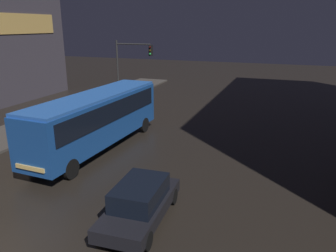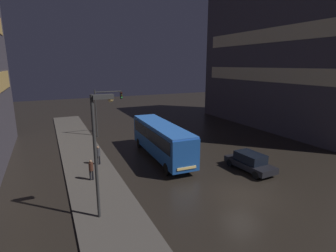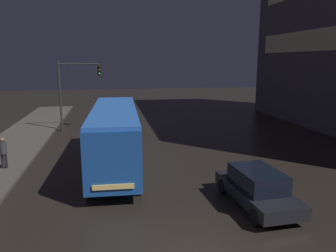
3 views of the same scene
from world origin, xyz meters
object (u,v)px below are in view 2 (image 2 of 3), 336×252
at_px(pedestrian_mid, 98,154).
at_px(pedestrian_near, 91,168).
at_px(bus_near, 161,137).
at_px(traffic_light_main, 106,104).
at_px(street_lamp_sidewalk, 99,138).
at_px(car_taxi, 250,162).

bearing_deg(pedestrian_mid, pedestrian_near, 1.05).
relative_size(bus_near, traffic_light_main, 1.85).
height_order(pedestrian_near, traffic_light_main, traffic_light_main).
bearing_deg(street_lamp_sidewalk, traffic_light_main, 77.06).
relative_size(bus_near, street_lamp_sidewalk, 1.51).
height_order(bus_near, car_taxi, bus_near).
relative_size(car_taxi, street_lamp_sidewalk, 0.64).
height_order(bus_near, street_lamp_sidewalk, street_lamp_sidewalk).
xyz_separation_m(car_taxi, pedestrian_near, (-12.58, 3.41, 0.31)).
distance_m(bus_near, car_taxi, 8.31).
bearing_deg(bus_near, pedestrian_near, 22.70).
height_order(pedestrian_near, pedestrian_mid, pedestrian_mid).
height_order(bus_near, pedestrian_near, bus_near).
bearing_deg(car_taxi, pedestrian_near, -18.23).
relative_size(bus_near, pedestrian_mid, 6.40).
bearing_deg(traffic_light_main, street_lamp_sidewalk, -102.94).
xyz_separation_m(bus_near, car_taxi, (5.57, -6.04, -1.27)).
xyz_separation_m(bus_near, pedestrian_mid, (-5.93, 0.41, -0.90)).
xyz_separation_m(bus_near, street_lamp_sidewalk, (-7.20, -7.95, 2.88)).
xyz_separation_m(pedestrian_mid, street_lamp_sidewalk, (-1.27, -8.36, 3.77)).
relative_size(pedestrian_mid, street_lamp_sidewalk, 0.24).
distance_m(car_taxi, pedestrian_mid, 13.18).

